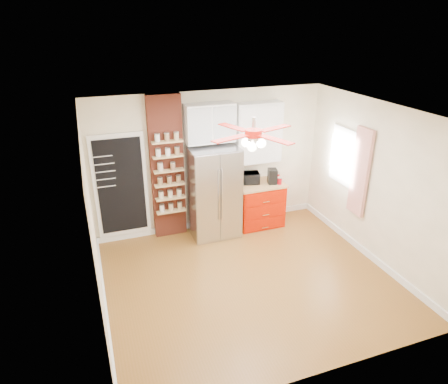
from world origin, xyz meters
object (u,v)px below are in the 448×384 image
object	(u,v)px
canister_left	(279,181)
coffee_maker	(272,176)
pantry_jar_oats	(160,167)
ceiling_fan	(253,133)
red_cabinet	(259,204)
toaster_oven	(249,178)
fridge	(214,192)

from	to	relation	value
canister_left	coffee_maker	bearing A→B (deg)	140.54
pantry_jar_oats	ceiling_fan	bearing A→B (deg)	-60.73
red_cabinet	toaster_oven	world-z (taller)	toaster_oven
ceiling_fan	canister_left	distance (m)	2.45
ceiling_fan	fridge	bearing A→B (deg)	91.76
toaster_oven	coffee_maker	xyz separation A→B (m)	(0.43, -0.16, 0.04)
pantry_jar_oats	fridge	bearing A→B (deg)	-9.02
ceiling_fan	pantry_jar_oats	world-z (taller)	ceiling_fan
red_cabinet	pantry_jar_oats	world-z (taller)	pantry_jar_oats
fridge	red_cabinet	world-z (taller)	fridge
pantry_jar_oats	canister_left	bearing A→B (deg)	-6.65
fridge	pantry_jar_oats	xyz separation A→B (m)	(-0.95, 0.15, 0.57)
fridge	pantry_jar_oats	size ratio (longest dim) A/B	12.14
fridge	pantry_jar_oats	world-z (taller)	fridge
fridge	coffee_maker	distance (m)	1.21
toaster_oven	pantry_jar_oats	world-z (taller)	pantry_jar_oats
fridge	canister_left	world-z (taller)	fridge
red_cabinet	coffee_maker	size ratio (longest dim) A/B	3.23
canister_left	toaster_oven	bearing A→B (deg)	154.98
fridge	pantry_jar_oats	bearing A→B (deg)	170.98
ceiling_fan	toaster_oven	distance (m)	2.38
red_cabinet	coffee_maker	xyz separation A→B (m)	(0.23, -0.07, 0.59)
pantry_jar_oats	coffee_maker	bearing A→B (deg)	-4.58
ceiling_fan	toaster_oven	bearing A→B (deg)	67.84
fridge	ceiling_fan	size ratio (longest dim) A/B	1.25
red_cabinet	toaster_oven	bearing A→B (deg)	155.99
ceiling_fan	canister_left	xyz separation A→B (m)	(1.26, 1.52, -1.46)
coffee_maker	ceiling_fan	bearing A→B (deg)	-110.51
toaster_oven	canister_left	xyz separation A→B (m)	(0.54, -0.25, -0.04)
toaster_oven	coffee_maker	distance (m)	0.46
toaster_oven	pantry_jar_oats	distance (m)	1.77
coffee_maker	canister_left	distance (m)	0.16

